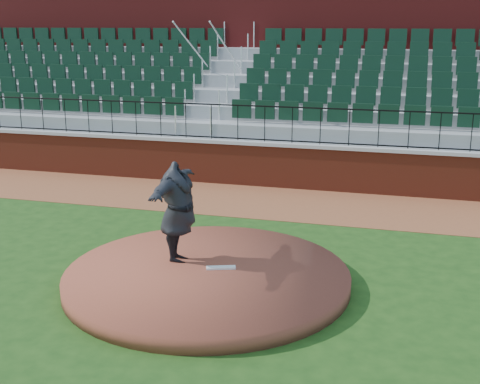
% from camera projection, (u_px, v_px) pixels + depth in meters
% --- Properties ---
extents(ground, '(90.00, 90.00, 0.00)m').
position_uv_depth(ground, '(218.00, 281.00, 11.49)').
color(ground, '#1B3F12').
rests_on(ground, ground).
extents(warning_track, '(34.00, 3.20, 0.01)m').
position_uv_depth(warning_track, '(279.00, 202.00, 16.51)').
color(warning_track, brown).
rests_on(warning_track, ground).
extents(field_wall, '(34.00, 0.35, 1.20)m').
position_uv_depth(field_wall, '(291.00, 167.00, 17.85)').
color(field_wall, maroon).
rests_on(field_wall, ground).
extents(wall_cap, '(34.00, 0.45, 0.10)m').
position_uv_depth(wall_cap, '(292.00, 145.00, 17.68)').
color(wall_cap, '#B7B7B7').
rests_on(wall_cap, field_wall).
extents(wall_railing, '(34.00, 0.05, 1.00)m').
position_uv_depth(wall_railing, '(292.00, 125.00, 17.53)').
color(wall_railing, black).
rests_on(wall_railing, wall_cap).
extents(seating_stands, '(34.00, 5.10, 4.60)m').
position_uv_depth(seating_stands, '(309.00, 96.00, 19.94)').
color(seating_stands, gray).
rests_on(seating_stands, ground).
extents(concourse_wall, '(34.00, 0.50, 5.50)m').
position_uv_depth(concourse_wall, '(322.00, 75.00, 22.43)').
color(concourse_wall, maroon).
rests_on(concourse_wall, ground).
extents(pitchers_mound, '(5.14, 5.14, 0.25)m').
position_uv_depth(pitchers_mound, '(207.00, 277.00, 11.34)').
color(pitchers_mound, brown).
rests_on(pitchers_mound, ground).
extents(pitching_rubber, '(0.55, 0.31, 0.04)m').
position_uv_depth(pitching_rubber, '(221.00, 268.00, 11.41)').
color(pitching_rubber, white).
rests_on(pitching_rubber, pitchers_mound).
extents(pitcher, '(0.82, 2.39, 1.91)m').
position_uv_depth(pitcher, '(178.00, 212.00, 11.57)').
color(pitcher, black).
rests_on(pitcher, pitchers_mound).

